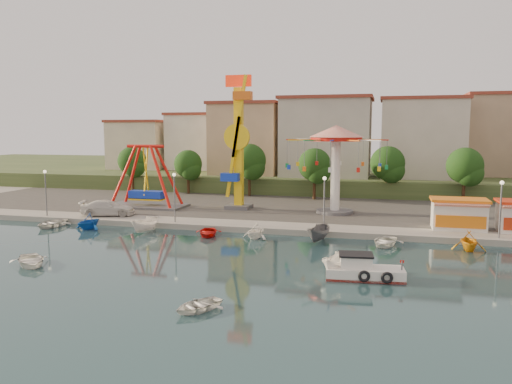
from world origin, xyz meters
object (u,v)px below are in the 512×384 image
(kamikaze_tower, at_px, (239,145))
(skiff, at_px, (338,264))
(wave_swinger, at_px, (336,149))
(cabin_motorboat, at_px, (363,272))
(pirate_ship_ride, at_px, (146,178))
(rowboat_a, at_px, (31,260))
(van, at_px, (108,208))

(kamikaze_tower, height_order, skiff, kamikaze_tower)
(wave_swinger, relative_size, cabin_motorboat, 2.07)
(cabin_motorboat, xyz_separation_m, skiff, (-1.83, 0.57, 0.24))
(pirate_ship_ride, relative_size, skiff, 2.58)
(rowboat_a, distance_m, van, 19.40)
(wave_swinger, height_order, cabin_motorboat, wave_swinger)
(van, bearing_deg, kamikaze_tower, -74.70)
(kamikaze_tower, relative_size, van, 2.71)
(wave_swinger, bearing_deg, van, -161.73)
(pirate_ship_ride, bearing_deg, cabin_motorboat, -38.92)
(rowboat_a, relative_size, skiff, 1.03)
(pirate_ship_ride, height_order, skiff, pirate_ship_ride)
(cabin_motorboat, bearing_deg, skiff, 156.07)
(rowboat_a, xyz_separation_m, skiff, (23.15, 3.61, 0.34))
(wave_swinger, distance_m, rowboat_a, 34.92)
(wave_swinger, relative_size, van, 1.90)
(kamikaze_tower, bearing_deg, cabin_motorboat, -56.05)
(pirate_ship_ride, distance_m, skiff, 34.78)
(pirate_ship_ride, height_order, van, pirate_ship_ride)
(wave_swinger, xyz_separation_m, van, (-25.21, -8.32, -6.71))
(cabin_motorboat, distance_m, van, 33.57)
(rowboat_a, bearing_deg, wave_swinger, 7.79)
(rowboat_a, relative_size, van, 0.65)
(cabin_motorboat, height_order, rowboat_a, cabin_motorboat)
(kamikaze_tower, relative_size, wave_swinger, 1.42)
(kamikaze_tower, xyz_separation_m, wave_swinger, (11.92, -0.17, -0.41))
(skiff, bearing_deg, rowboat_a, -153.77)
(kamikaze_tower, height_order, cabin_motorboat, kamikaze_tower)
(rowboat_a, distance_m, skiff, 23.43)
(wave_swinger, height_order, rowboat_a, wave_swinger)
(cabin_motorboat, height_order, van, van)
(van, bearing_deg, pirate_ship_ride, -27.92)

